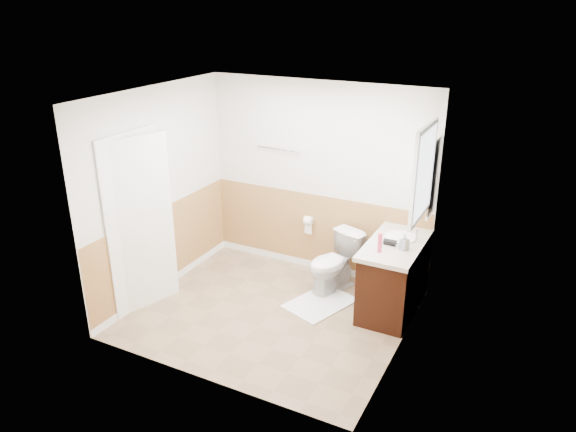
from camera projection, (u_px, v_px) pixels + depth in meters
The scene contains 32 objects.
floor at pixel (271, 314), 6.28m from camera, with size 3.00×3.00×0.00m, color #8C7051.
ceiling at pixel (267, 96), 5.34m from camera, with size 3.00×3.00×0.00m, color white.
wall_back at pixel (318, 180), 6.88m from camera, with size 3.00×3.00×0.00m, color silver.
wall_front at pixel (198, 263), 4.73m from camera, with size 3.00×3.00×0.00m, color silver.
wall_left at pixel (159, 192), 6.44m from camera, with size 3.00×3.00×0.00m, color silver.
wall_right at pixel (407, 240), 5.18m from camera, with size 3.00×3.00×0.00m, color silver.
wainscot_back at pixel (317, 234), 7.15m from camera, with size 3.00×3.00×0.00m, color #B37D47.
wainscot_front at pixel (203, 334), 5.02m from camera, with size 3.00×3.00×0.00m, color #B37D47.
wainscot_left at pixel (165, 250), 6.71m from camera, with size 2.60×2.60×0.00m, color #B37D47.
wainscot_right at pixel (399, 307), 5.46m from camera, with size 2.60×2.60×0.00m, color #B37D47.
toilet at pixel (334, 263), 6.66m from camera, with size 0.41×0.72×0.74m, color white.
bath_mat at pixel (320, 303), 6.48m from camera, with size 0.55×0.80×0.02m, color white.
vanity_cabinet at pixel (394, 278), 6.24m from camera, with size 0.55×1.10×0.80m, color black.
vanity_knob_left at pixel (367, 265), 6.22m from camera, with size 0.03×0.03×0.03m, color silver.
vanity_knob_right at pixel (372, 258), 6.39m from camera, with size 0.03×0.03×0.03m, color #B9BAC0.
countertop at pixel (396, 245), 6.08m from camera, with size 0.60×1.15×0.05m, color beige.
sink_basin at pixel (400, 237), 6.19m from camera, with size 0.36×0.36×0.02m, color white.
faucet at pixel (417, 235), 6.09m from camera, with size 0.02×0.02×0.14m, color #B5B5BB.
lotion_bottle at pixel (380, 243), 5.81m from camera, with size 0.05×0.05×0.22m, color #D13657.
soap_dispenser at pixel (405, 242), 5.88m from camera, with size 0.08×0.08×0.18m, color gray.
hair_dryer_body at pixel (390, 242), 6.00m from camera, with size 0.07×0.07×0.14m, color black.
hair_dryer_handle at pixel (388, 244), 6.04m from camera, with size 0.03×0.03×0.07m, color black.
mirror_panel at pixel (434, 178), 5.99m from camera, with size 0.02×0.35×0.90m, color silver.
window_frame at pixel (423, 173), 5.49m from camera, with size 0.04×0.80×1.00m, color white.
window_glass at pixel (425, 173), 5.48m from camera, with size 0.01×0.70×0.90m, color white.
door at pixel (142, 225), 6.11m from camera, with size 0.05×0.80×2.04m, color white.
door_frame at pixel (136, 223), 6.14m from camera, with size 0.02×0.92×2.10m, color white.
door_knob at pixel (165, 221), 6.39m from camera, with size 0.06×0.06×0.06m, color silver.
towel_bar at pixel (278, 149), 6.94m from camera, with size 0.02×0.02×0.62m, color silver.
tp_holder_bar at pixel (308, 220), 7.07m from camera, with size 0.02×0.02×0.14m, color silver.
tp_roll at pixel (308, 220), 7.07m from camera, with size 0.11×0.11×0.10m, color white.
tp_sheet at pixel (308, 228), 7.11m from camera, with size 0.10×0.01×0.16m, color white.
Camera 1 is at (2.63, -4.72, 3.40)m, focal length 33.81 mm.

